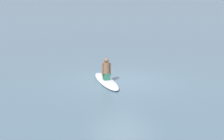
% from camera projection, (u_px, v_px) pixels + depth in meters
% --- Properties ---
extents(ground_plane, '(400.00, 400.00, 0.00)m').
position_uv_depth(ground_plane, '(122.00, 81.00, 16.16)').
color(ground_plane, slate).
extents(surfboard, '(2.97, 1.61, 0.14)m').
position_uv_depth(surfboard, '(106.00, 81.00, 15.89)').
color(surfboard, white).
rests_on(surfboard, ground).
extents(person_paddler, '(0.38, 0.41, 0.94)m').
position_uv_depth(person_paddler, '(106.00, 70.00, 15.77)').
color(person_paddler, '#26664C').
rests_on(person_paddler, surfboard).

